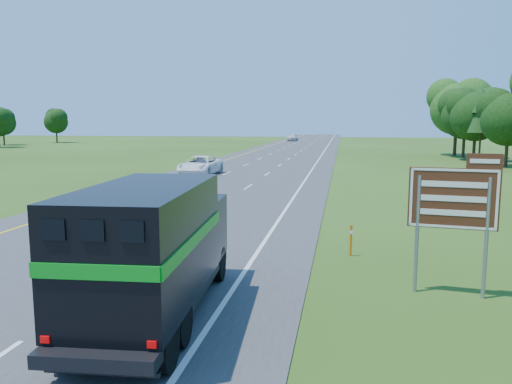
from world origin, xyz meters
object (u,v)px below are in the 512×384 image
horse_truck (154,247)px  exit_sign (455,204)px  far_car (293,137)px  white_suv (200,165)px

horse_truck → exit_sign: bearing=18.4°
far_car → exit_sign: (14.87, -106.21, 1.56)m
far_car → exit_sign: 107.25m
horse_truck → white_suv: 31.97m
horse_truck → exit_sign: size_ratio=1.93×
white_suv → far_car: size_ratio=1.15×
horse_truck → white_suv: horse_truck is taller
horse_truck → far_car: horse_truck is taller
far_car → exit_sign: exit_sign is taller
exit_sign → far_car: bearing=106.1°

